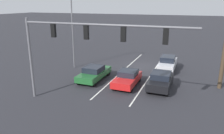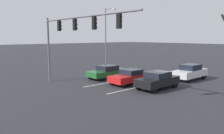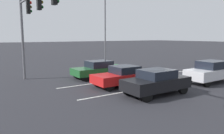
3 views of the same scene
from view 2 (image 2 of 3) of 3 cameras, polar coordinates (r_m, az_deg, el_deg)
ground_plane at (r=26.43m, az=14.71°, el=-2.11°), size 240.00×240.00×0.00m
lane_stripe_left_divider at (r=23.52m, az=14.62°, el=-3.32°), size 0.12×16.96×0.01m
lane_stripe_center_divider at (r=25.41m, az=8.57°, el=-2.33°), size 0.12×16.96×0.01m
car_black_leftlane_front at (r=19.23m, az=11.78°, el=-3.33°), size 1.83×4.16×1.51m
car_red_midlane_front at (r=20.92m, az=4.70°, el=-2.51°), size 1.81×4.10×1.40m
car_darkgreen_rightlane_front at (r=23.59m, az=-1.07°, el=-1.23°), size 1.86×4.61×1.44m
car_silver_leftlane_second at (r=24.19m, az=19.77°, el=-1.21°), size 1.71×4.38×1.64m
traffic_signal_gantry at (r=18.91m, az=-10.59°, el=9.16°), size 12.22×0.37×6.31m
street_lamp_right_shoulder at (r=28.31m, az=-1.43°, el=8.28°), size 1.93×0.24×8.10m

